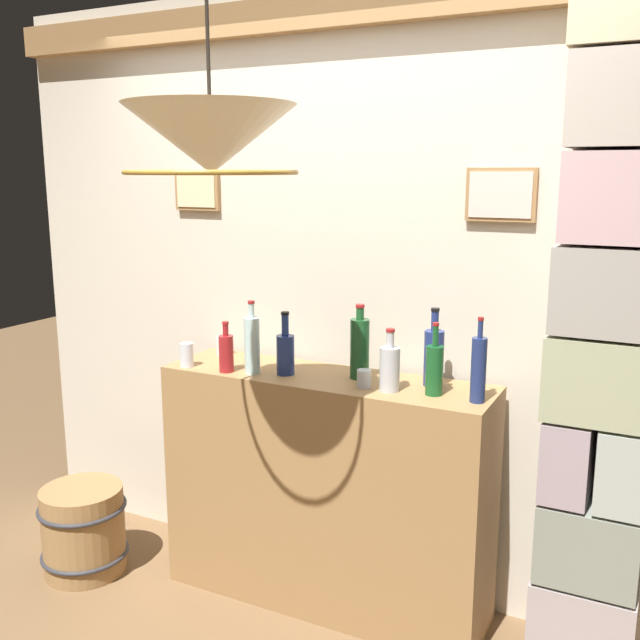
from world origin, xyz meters
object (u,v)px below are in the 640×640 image
Objects in this scene: liquor_bottle_bourbon at (285,352)px; liquor_bottle_amaro at (479,369)px; liquor_bottle_vermouth at (434,369)px; glass_tumbler_shot at (364,379)px; glass_tumbler_highball at (187,355)px; liquor_bottle_whiskey at (434,356)px; liquor_bottle_sherry at (226,352)px; pendant_lamp at (211,142)px; glass_tumbler_rocks at (222,346)px; liquor_bottle_brandy at (252,344)px; wooden_barrel at (84,530)px; liquor_bottle_port at (390,367)px; liquor_bottle_scotch at (360,347)px.

liquor_bottle_bourbon is 0.82m from liquor_bottle_amaro.
liquor_bottle_vermouth is 3.94× the size of glass_tumbler_shot.
liquor_bottle_whiskey is at bearing 11.49° from glass_tumbler_highball.
pendant_lamp is at bearing -58.21° from liquor_bottle_sherry.
liquor_bottle_amaro is at bearing 2.72° from glass_tumbler_shot.
liquor_bottle_vermouth is (-0.17, 0.01, -0.03)m from liquor_bottle_amaro.
liquor_bottle_vermouth is 2.69× the size of glass_tumbler_highball.
liquor_bottle_amaro is 1.07m from liquor_bottle_sherry.
liquor_bottle_whiskey is 1.44× the size of liquor_bottle_sherry.
liquor_bottle_sherry is at bearing -166.40° from liquor_bottle_whiskey.
liquor_bottle_sherry is (-1.07, -0.08, -0.04)m from liquor_bottle_amaro.
liquor_bottle_whiskey is 3.54× the size of glass_tumbler_rocks.
liquor_bottle_vermouth is (0.65, 0.01, 0.01)m from liquor_bottle_bourbon.
glass_tumbler_rocks is (-0.18, 0.23, -0.04)m from liquor_bottle_sherry.
liquor_bottle_brandy reaches higher than liquor_bottle_bourbon.
glass_tumbler_highball is at bearing -169.01° from liquor_bottle_bourbon.
wooden_barrel is (-1.78, -0.26, -0.95)m from liquor_bottle_amaro.
glass_tumbler_highball is 1.17m from pendant_lamp.
liquor_bottle_brandy reaches higher than liquor_bottle_port.
wooden_barrel is (-1.06, 0.37, -1.76)m from pendant_lamp.
liquor_bottle_brandy is at bearing 14.28° from liquor_bottle_sherry.
glass_tumbler_rocks is at bearing 84.13° from glass_tumbler_highball.
liquor_bottle_whiskey is at bearing 109.33° from liquor_bottle_vermouth.
liquor_bottle_port reaches higher than wooden_barrel.
liquor_bottle_vermouth is 1.14× the size of liquor_bottle_port.
liquor_bottle_brandy is at bearing -166.50° from liquor_bottle_whiskey.
liquor_bottle_scotch reaches higher than liquor_bottle_vermouth.
liquor_bottle_bourbon is 1.05m from pendant_lamp.
liquor_bottle_amaro is at bearing -7.11° from glass_tumbler_rocks.
liquor_bottle_whiskey is at bearing 32.97° from glass_tumbler_shot.
liquor_bottle_brandy reaches higher than glass_tumbler_rocks.
liquor_bottle_port is 0.12m from glass_tumbler_shot.
liquor_bottle_bourbon is at bearing -168.14° from liquor_bottle_whiskey.
liquor_bottle_bourbon is at bearing 98.75° from pendant_lamp.
wooden_barrel is at bearing 160.63° from pendant_lamp.
liquor_bottle_sherry is 3.06× the size of glass_tumbler_shot.
liquor_bottle_vermouth is at bearing 175.31° from liquor_bottle_amaro.
glass_tumbler_highball is (-0.93, -0.07, -0.04)m from liquor_bottle_port.
liquor_bottle_bourbon is 0.65m from liquor_bottle_vermouth.
liquor_bottle_port is at bearing -169.42° from liquor_bottle_vermouth.
glass_tumbler_highball is (-0.32, -0.04, -0.07)m from liquor_bottle_brandy.
liquor_bottle_amaro is 1.47× the size of liquor_bottle_sherry.
liquor_bottle_scotch reaches higher than liquor_bottle_sherry.
liquor_bottle_amaro is 0.96m from liquor_bottle_brandy.
glass_tumbler_shot is at bearing -12.52° from glass_tumbler_rocks.
liquor_bottle_sherry reaches higher than glass_tumbler_rocks.
pendant_lamp is (-0.27, -0.61, 0.90)m from glass_tumbler_shot.
wooden_barrel is (-1.26, -0.35, -0.95)m from liquor_bottle_scotch.
liquor_bottle_whiskey reaches higher than liquor_bottle_brandy.
liquor_bottle_scotch is 1.15× the size of liquor_bottle_bourbon.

